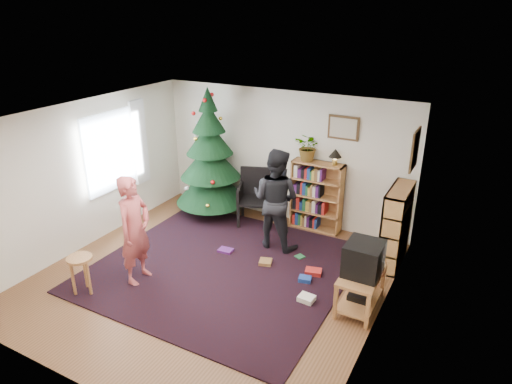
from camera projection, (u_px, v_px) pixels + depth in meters
The scene contains 23 objects.
floor at pixel (212, 277), 7.06m from camera, with size 5.00×5.00×0.00m, color brown.
ceiling at pixel (205, 118), 6.11m from camera, with size 5.00×5.00×0.00m, color white.
wall_back at pixel (283, 156), 8.62m from camera, with size 5.00×0.02×2.50m, color silver.
wall_front at pixel (69, 293), 4.55m from camera, with size 5.00×0.02×2.50m, color silver.
wall_left at pixel (85, 175), 7.68m from camera, with size 0.02×5.00×2.50m, color silver.
wall_right at pixel (382, 243), 5.49m from camera, with size 0.02×5.00×2.50m, color silver.
rug at pixel (222, 267), 7.30m from camera, with size 3.80×3.60×0.02m, color black.
window_pane at pixel (111, 152), 8.06m from camera, with size 0.04×1.20×1.40m, color silver.
curtain at pixel (140, 142), 8.61m from camera, with size 0.06×0.35×1.60m, color silver.
picture_back at pixel (343, 128), 7.83m from camera, with size 0.55×0.03×0.42m.
picture_right at pixel (415, 150), 6.66m from camera, with size 0.03×0.50×0.60m.
christmas_tree at pixel (210, 164), 8.83m from camera, with size 1.40×1.40×2.54m.
bookshelf_back at pixel (317, 195), 8.37m from camera, with size 0.95×0.30×1.30m.
bookshelf_right at pixel (396, 225), 7.23m from camera, with size 0.30×0.95×1.30m.
tv_stand at pixel (361, 287), 6.25m from camera, with size 0.49×0.88×0.55m.
crt_tv at pixel (363, 259), 6.08m from camera, with size 0.48×0.52×0.45m.
armchair at pixel (257, 194), 8.69m from camera, with size 0.74×0.76×1.05m.
stool at pixel (80, 265), 6.51m from camera, with size 0.36×0.36×0.60m.
person_standing at pixel (135, 230), 6.70m from camera, with size 0.62×0.40×1.69m, color #B04746.
person_by_chair at pixel (276, 199), 7.67m from camera, with size 0.86×0.67×1.76m, color black.
potted_plant at pixel (309, 147), 8.12m from camera, with size 0.47×0.40×0.52m, color gray.
table_lamp at pixel (335, 154), 7.92m from camera, with size 0.23×0.23×0.30m.
floor_clutter at pixel (295, 269), 7.20m from camera, with size 2.42×1.28×0.08m.
Camera 1 is at (3.46, -4.98, 3.92)m, focal length 32.00 mm.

